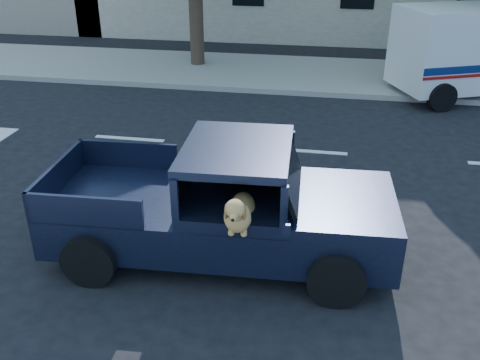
{
  "coord_description": "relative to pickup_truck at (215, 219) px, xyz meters",
  "views": [
    {
      "loc": [
        0.41,
        -7.07,
        4.52
      ],
      "look_at": [
        -0.69,
        -1.0,
        1.43
      ],
      "focal_mm": 40.0,
      "sensor_mm": 36.0,
      "label": 1
    }
  ],
  "objects": [
    {
      "name": "lane_stripes",
      "position": [
        3.12,
        4.03,
        -0.58
      ],
      "size": [
        21.6,
        0.14,
        0.01
      ],
      "primitive_type": null,
      "color": "silver",
      "rests_on": "ground"
    },
    {
      "name": "far_sidewalk",
      "position": [
        1.12,
        9.83,
        -0.51
      ],
      "size": [
        60.0,
        4.0,
        0.15
      ],
      "primitive_type": "cube",
      "color": "gray",
      "rests_on": "ground"
    },
    {
      "name": "mail_truck",
      "position": [
        5.17,
        8.71,
        0.46
      ],
      "size": [
        4.78,
        3.56,
        2.38
      ],
      "rotation": [
        0.0,
        0.0,
        0.41
      ],
      "color": "silver",
      "rests_on": "ground"
    },
    {
      "name": "ground",
      "position": [
        1.12,
        0.63,
        -0.59
      ],
      "size": [
        120.0,
        120.0,
        0.0
      ],
      "primitive_type": "plane",
      "color": "black",
      "rests_on": "ground"
    },
    {
      "name": "pickup_truck",
      "position": [
        0.0,
        0.0,
        0.0
      ],
      "size": [
        4.92,
        2.55,
        1.73
      ],
      "rotation": [
        0.0,
        0.0,
        0.05
      ],
      "color": "black",
      "rests_on": "ground"
    }
  ]
}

